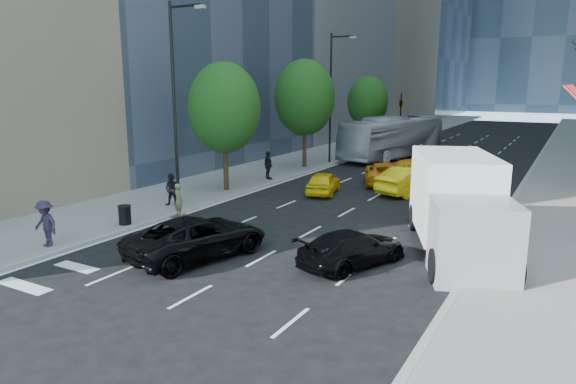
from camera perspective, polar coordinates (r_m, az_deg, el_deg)
The scene contains 22 objects.
ground at distance 19.73m, azimuth -5.43°, elevation -6.89°, with size 160.00×160.00×0.00m, color black.
sidewalk_left at distance 49.79m, azimuth 5.91°, elevation 4.66°, with size 6.00×120.00×0.15m, color slate.
sidewalk_right at distance 45.70m, azimuth 28.30°, elevation 2.64°, with size 4.00×120.00×0.15m, color slate.
lamp_near at distance 25.76m, azimuth -12.27°, elevation 10.49°, with size 2.13×0.22×10.00m.
lamp_far at distance 41.00m, azimuth 4.98°, elevation 11.17°, with size 2.13×0.22×10.00m.
tree_near at distance 30.22m, azimuth -7.09°, elevation 9.25°, with size 4.20×4.20×7.46m.
tree_mid at distance 38.70m, azimuth 1.88°, elevation 10.42°, with size 4.50×4.50×7.99m.
tree_far at distance 50.59m, azimuth 8.84°, elevation 9.87°, with size 3.90×3.90×6.92m.
traffic_signal at distance 57.90m, azimuth 12.44°, elevation 9.60°, with size 2.48×0.53×5.20m.
skateboarder at distance 25.15m, azimuth -12.04°, elevation -1.09°, with size 0.58×0.38×1.58m, color #706846.
black_sedan_lincoln at distance 19.42m, azimuth -10.01°, elevation -4.96°, with size 2.54×5.51×1.53m, color black.
black_sedan_mercedes at distance 18.45m, azimuth 7.18°, elevation -6.20°, with size 1.79×4.40×1.28m, color black.
taxi_a at distance 30.20m, azimuth 3.94°, elevation 1.05°, with size 1.54×3.83×1.31m, color yellow.
taxi_b at distance 30.89m, azimuth 13.62°, elevation 1.27°, with size 1.69×4.85×1.60m, color yellow.
taxi_c at distance 33.60m, azimuth 10.56°, elevation 2.07°, with size 2.31×5.01×1.39m, color orange.
taxi_d at distance 36.34m, azimuth 13.90°, elevation 2.57°, with size 1.80×4.42×1.28m, color #F79C0D.
city_bus at distance 45.62m, azimuth 11.61°, elevation 5.99°, with size 3.01×12.87×3.58m, color #B6B8BD.
box_truck at distance 20.43m, azimuth 18.34°, elevation -1.37°, with size 5.42×8.12×3.66m.
pedestrian_a at distance 27.08m, azimuth -12.73°, elevation 0.25°, with size 0.82×0.64×1.69m, color black.
pedestrian_b at distance 33.81m, azimuth -2.20°, elevation 2.98°, with size 1.09×0.45×1.86m, color black.
pedestrian_c at distance 21.93m, azimuth -25.36°, elevation -3.19°, with size 1.18×0.68×1.82m, color #272031.
trash_can at distance 24.18m, azimuth -17.68°, elevation -2.48°, with size 0.55×0.55×0.82m, color black.
Camera 1 is at (10.78, -15.26, 6.36)m, focal length 32.00 mm.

